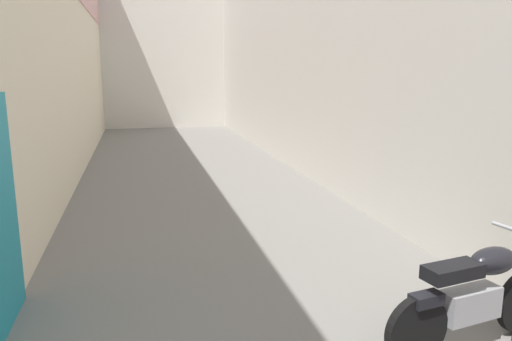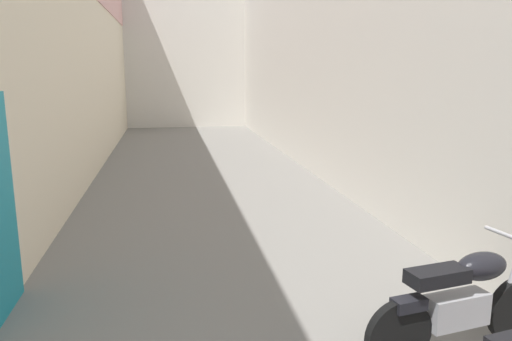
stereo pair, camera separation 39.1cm
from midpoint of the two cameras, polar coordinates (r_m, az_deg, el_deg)
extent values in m
plane|color=slate|center=(8.57, -6.39, -4.73)|extent=(37.91, 37.91, 0.00)
cube|color=beige|center=(10.86, 6.69, 16.11)|extent=(0.40, 21.91, 6.53)
cube|color=beige|center=(22.14, -11.39, 12.55)|extent=(8.04, 2.00, 5.67)
cylinder|color=black|center=(4.37, 15.78, -17.60)|extent=(0.60, 0.18, 0.60)
cube|color=#9E9EA3|center=(4.67, 21.52, -14.36)|extent=(0.59, 0.29, 0.28)
ellipsoid|color=black|center=(4.69, 23.88, -9.67)|extent=(0.52, 0.34, 0.24)
cube|color=black|center=(4.39, 19.68, -11.09)|extent=(0.55, 0.30, 0.12)
cube|color=black|center=(4.30, 16.83, -14.28)|extent=(0.30, 0.19, 0.10)
camera|label=1|loc=(0.20, -91.70, -0.35)|focal=34.13mm
camera|label=2|loc=(0.20, 88.30, 0.35)|focal=34.13mm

